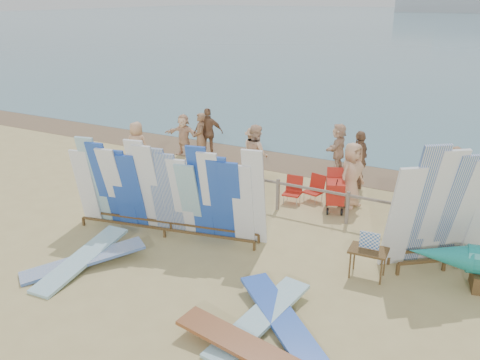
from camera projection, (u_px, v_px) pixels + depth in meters
The scene contains 25 objects.
ground at pixel (225, 254), 11.86m from camera, with size 160.00×160.00×0.00m, color tan.
wet_sand_strip at pixel (327, 167), 17.82m from camera, with size 40.00×2.60×0.01m, color brown.
fence at pixel (278, 188), 14.13m from camera, with size 12.08×0.08×0.90m.
main_surfboard_rack at pixel (166, 193), 12.48m from camera, with size 5.05×1.54×2.51m.
side_surfboard_rack at pixel (445, 211), 10.92m from camera, with size 2.42×2.08×2.95m.
vendor_table at pixel (367, 262), 10.80m from camera, with size 0.82×0.60×1.05m.
flat_board_a at pixel (83, 266), 11.34m from camera, with size 0.56×2.70×0.07m, color #80BCCD.
flat_board_b at pixel (260, 325), 9.34m from camera, with size 0.56×2.70×0.07m, color #80BCCD.
flat_board_c at pixel (249, 356), 8.52m from camera, with size 0.56×2.70×0.07m, color brown.
flat_board_e at pixel (85, 267), 11.32m from camera, with size 0.56×2.70×0.07m, color silver.
flat_board_d at pixel (281, 324), 9.35m from camera, with size 0.56×2.70×0.07m, color blue.
beach_chair_left at pixel (314, 194), 14.86m from camera, with size 0.59×0.61×0.77m.
beach_chair_right at pixel (292, 195), 14.74m from camera, with size 0.53×0.55×0.77m.
stroller at pixel (335, 195), 14.13m from camera, with size 0.84×0.99×1.16m.
beachgoer_8 at pixel (472, 206), 12.36m from camera, with size 0.84×0.40×1.72m, color beige.
beachgoer_extra_1 at pixel (208, 133), 18.70m from camera, with size 1.07×0.46×1.83m, color #8C6042.
beachgoer_2 at pixel (256, 153), 16.17m from camera, with size 0.92×0.44×1.89m, color beige.
beachgoer_3 at pixel (253, 151), 16.96m from camera, with size 1.04×0.43×1.61m, color tan.
beachgoer_11 at pixel (184, 135), 18.96m from camera, with size 1.45×0.47×1.56m, color beige.
beachgoer_4 at pixel (359, 161), 15.46m from camera, with size 1.10×0.48×1.88m, color #8C6042.
beachgoer_6 at pixel (352, 175), 14.27m from camera, with size 0.92×0.44×1.87m, color tan.
beachgoer_5 at pixel (338, 147), 17.24m from camera, with size 1.54×0.50×1.66m, color beige.
beachgoer_0 at pixel (137, 146), 17.39m from camera, with size 0.82×0.39×1.67m, color tan.
beachgoer_7 at pixel (452, 179), 14.07m from camera, with size 0.66×0.36×1.81m, color #8C6042.
beachgoer_1 at pixel (200, 137), 18.28m from camera, with size 0.64×0.35×1.75m, color #8C6042.
Camera 1 is at (5.31, -9.11, 5.71)m, focal length 38.00 mm.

